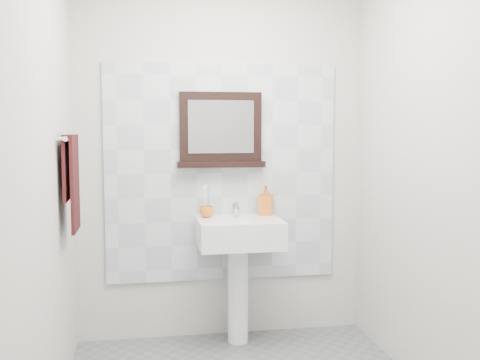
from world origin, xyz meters
name	(u,v)px	position (x,y,z in m)	size (l,w,h in m)	color
back_wall	(222,159)	(0.00, 1.10, 1.25)	(2.00, 0.01, 2.50)	beige
front_wall	(321,196)	(0.00, -1.10, 1.25)	(2.00, 0.01, 2.50)	beige
left_wall	(45,173)	(-1.00, 0.00, 1.25)	(0.01, 2.20, 2.50)	beige
right_wall	(436,168)	(1.00, 0.00, 1.25)	(0.01, 2.20, 2.50)	beige
splashback	(222,173)	(0.00, 1.09, 1.15)	(1.60, 0.02, 1.50)	silver
pedestal_sink	(239,246)	(0.08, 0.87, 0.68)	(0.55, 0.44, 0.96)	white
toothbrush_cup	(207,212)	(-0.12, 0.98, 0.90)	(0.09, 0.09, 0.07)	orange
toothbrushes	(206,199)	(-0.12, 0.98, 0.98)	(0.05, 0.04, 0.21)	white
soap_dispenser	(266,200)	(0.30, 1.02, 0.96)	(0.09, 0.10, 0.21)	#CB4117
framed_mirror	(221,132)	(-0.01, 1.06, 1.44)	(0.60, 0.11, 0.51)	black
towel_bar	(69,138)	(-0.95, 0.53, 1.40)	(0.07, 0.40, 0.03)	silver
hand_towel	(72,175)	(-0.94, 0.53, 1.19)	(0.06, 0.30, 0.55)	black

